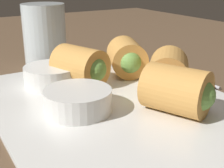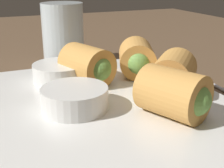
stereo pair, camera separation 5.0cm
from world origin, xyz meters
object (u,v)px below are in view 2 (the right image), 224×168
Objects in this scene: dipping_bowl_far at (60,72)px; drinking_glass at (63,34)px; serving_plate at (112,106)px; dipping_bowl_near at (75,97)px.

dipping_bowl_far is 14.63cm from drinking_glass.
dipping_bowl_far is at bearing 23.68° from serving_plate.
drinking_glass is at bearing -11.64° from dipping_bowl_near.
serving_plate is 3.06× the size of drinking_glass.
dipping_bowl_near is 9.88cm from dipping_bowl_far.
dipping_bowl_near is at bearing 175.61° from dipping_bowl_far.
serving_plate is at bearing 179.73° from drinking_glass.
dipping_bowl_near reaches higher than serving_plate.
serving_plate is at bearing -81.52° from dipping_bowl_near.
drinking_glass reaches higher than dipping_bowl_far.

